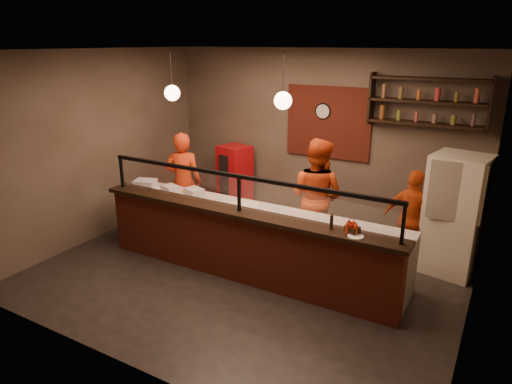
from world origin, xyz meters
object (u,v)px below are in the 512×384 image
Objects in this scene: cook_right at (413,220)px; fridge at (455,215)px; cook_mid at (316,197)px; condiment_caddy at (352,230)px; cook_left at (183,181)px; pizza_dough at (242,206)px; pepper_mill at (331,222)px; red_cooler at (235,178)px; wall_clock at (323,111)px.

fridge is at bearing -153.56° from cook_right.
cook_mid is 11.56× the size of condiment_caddy.
pizza_dough is at bearing 134.75° from cook_left.
fridge is 2.17m from pepper_mill.
cook_mid is at bearing -11.66° from red_cooler.
pepper_mill is (-0.27, -0.01, 0.05)m from condiment_caddy.
cook_mid reaches higher than cook_right.
wall_clock is 3.28m from condiment_caddy.
pepper_mill is at bearing -115.07° from fridge.
fridge is 9.46× the size of pepper_mill.
cook_left is 0.94× the size of cook_mid.
condiment_caddy is (1.52, -2.74, -0.99)m from wall_clock.
pizza_dough is at bearing -146.59° from fridge.
cook_left is 10.88× the size of condiment_caddy.
pepper_mill reaches higher than condiment_caddy.
pizza_dough is at bearing 35.90° from cook_right.
fridge reaches higher than pizza_dough.
pizza_dough is at bearing 164.55° from condiment_caddy.
pizza_dough is at bearing 161.95° from pepper_mill.
pepper_mill is (2.97, -2.43, 0.49)m from red_cooler.
fridge is 2.01m from condiment_caddy.
red_cooler is at bearing -169.80° from wall_clock.
cook_right is at bearing 161.99° from cook_left.
wall_clock reaches higher than cook_right.
pizza_dough is (-2.34, -1.07, 0.14)m from cook_right.
fridge is at bearing 54.42° from pepper_mill.
cook_mid is 1.49m from cook_right.
wall_clock is 0.23× the size of red_cooler.
cook_mid is 1.57m from pepper_mill.
cook_left is at bearing -141.45° from wall_clock.
wall_clock reaches higher than cook_mid.
condiment_caddy is at bearing 1.26° from pepper_mill.
fridge reaches higher than cook_left.
red_cooler is 3.87m from pepper_mill.
red_cooler is 4.07m from condiment_caddy.
red_cooler is at bearing -127.11° from cook_left.
cook_right is 1.15× the size of red_cooler.
cook_right is 3.77m from red_cooler.
red_cooler is (0.29, 1.29, -0.23)m from cook_left.
condiment_caddy is (-0.98, -1.75, 0.21)m from fridge.
cook_right is (1.95, -1.14, -1.34)m from wall_clock.
wall_clock is at bearing 24.48° from red_cooler.
cook_right is at bearing 24.61° from pizza_dough.
wall_clock is 2.95m from fridge.
condiment_caddy is at bearing -60.98° from wall_clock.
fridge reaches higher than pepper_mill.
fridge is (4.51, 0.61, 0.00)m from cook_left.
fridge is 3.50× the size of pizza_dough.
red_cooler is (-3.67, 0.83, -0.10)m from cook_right.
cook_right reaches higher than red_cooler.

